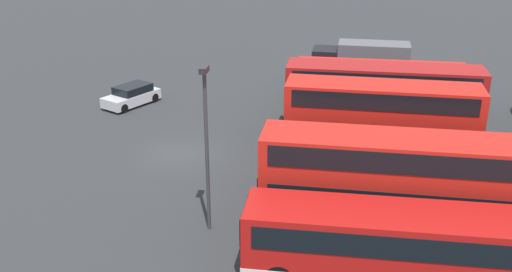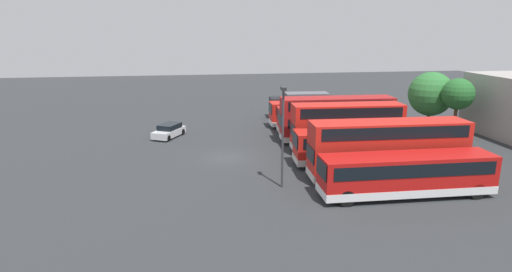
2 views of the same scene
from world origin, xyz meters
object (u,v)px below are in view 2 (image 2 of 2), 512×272
box_truck_blue (300,104)px  bus_single_deck_second (324,119)px  bus_double_decker_sixth (388,149)px  bus_single_deck_seventh (407,174)px  lamp_post_tall (283,129)px  bus_double_decker_fourth (347,126)px  bus_single_deck_fifth (364,146)px  bus_double_decker_third (337,118)px  car_hatchback_silver (169,131)px  bus_single_deck_near_end (320,113)px

box_truck_blue → bus_single_deck_second: bearing=2.2°
bus_double_decker_sixth → bus_single_deck_seventh: 3.44m
lamp_post_tall → box_truck_blue: bearing=162.4°
bus_double_decker_fourth → bus_single_deck_fifth: 3.86m
bus_double_decker_third → bus_single_deck_fifth: bus_double_decker_third is taller
bus_single_deck_fifth → box_truck_blue: 19.69m
bus_single_deck_second → car_hatchback_silver: size_ratio=2.30×
bus_double_decker_fourth → bus_double_decker_sixth: bearing=3.1°
bus_double_decker_fourth → bus_double_decker_third: bearing=174.7°
bus_double_decker_fourth → bus_single_deck_fifth: bearing=2.4°
bus_single_deck_second → box_truck_blue: bearing=-177.8°
bus_single_deck_second → bus_double_decker_third: bearing=4.2°
bus_double_decker_sixth → box_truck_blue: 23.41m
bus_double_decker_fourth → box_truck_blue: size_ratio=1.35×
bus_single_deck_fifth → bus_double_decker_sixth: (3.70, 0.25, 0.83)m
car_hatchback_silver → bus_double_decker_third: bearing=75.6°
car_hatchback_silver → bus_single_deck_fifth: bearing=54.7°
bus_single_deck_second → bus_double_decker_third: (3.22, 0.24, 0.83)m
bus_single_deck_seventh → lamp_post_tall: lamp_post_tall is taller
bus_single_deck_second → lamp_post_tall: bearing=-28.1°
bus_double_decker_fourth → bus_double_decker_sixth: 7.48m
bus_double_decker_fourth → bus_double_decker_sixth: same height
bus_double_decker_sixth → car_hatchback_silver: (-15.55, -16.98, -1.75)m
bus_double_decker_third → bus_single_deck_fifth: bearing=-1.4°
bus_single_deck_fifth → car_hatchback_silver: (-11.85, -16.73, -0.92)m
bus_double_decker_sixth → box_truck_blue: bus_double_decker_sixth is taller
bus_single_deck_second → bus_single_deck_seventh: (17.75, 0.12, 0.00)m
bus_double_decker_third → bus_single_deck_near_end: bearing=176.8°
bus_double_decker_fourth → car_hatchback_silver: (-8.08, -16.57, -1.75)m
bus_single_deck_second → bus_double_decker_sixth: size_ratio=0.85×
bus_single_deck_second → bus_double_decker_sixth: bearing=1.2°
bus_single_deck_second → lamp_post_tall: (14.79, -7.89, 2.71)m
bus_double_decker_third → bus_double_decker_sixth: bearing=0.3°
bus_double_decker_fourth → lamp_post_tall: (7.85, -7.78, 1.89)m
bus_single_deck_fifth → bus_double_decker_sixth: size_ratio=1.00×
bus_double_decker_fourth → car_hatchback_silver: bearing=-116.0°
lamp_post_tall → bus_single_deck_seventh: bearing=69.8°
bus_double_decker_sixth → bus_single_deck_seventh: bearing=-3.1°
bus_single_deck_fifth → lamp_post_tall: bearing=-62.8°
bus_single_deck_second → bus_single_deck_seventh: same height
bus_double_decker_sixth → bus_single_deck_seventh: bus_double_decker_sixth is taller
bus_double_decker_third → car_hatchback_silver: size_ratio=2.56×
bus_single_deck_near_end → car_hatchback_silver: bus_single_deck_near_end is taller
bus_single_deck_fifth → box_truck_blue: size_ratio=1.57×
bus_single_deck_near_end → bus_single_deck_seventh: size_ratio=0.98×
bus_double_decker_third → bus_double_decker_sixth: same height
bus_single_deck_seventh → lamp_post_tall: bearing=-110.2°
lamp_post_tall → bus_single_deck_fifth: bearing=117.2°
bus_single_deck_near_end → box_truck_blue: 5.46m
car_hatchback_silver → bus_double_decker_sixth: bearing=47.5°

